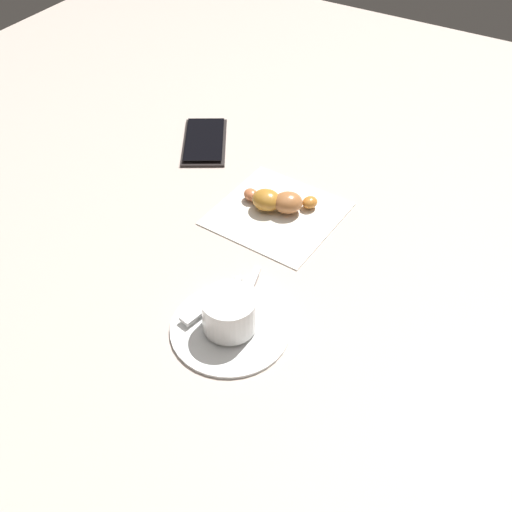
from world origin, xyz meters
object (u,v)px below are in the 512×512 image
croissant (277,201)px  sugar_packet (201,308)px  espresso_cup (230,311)px  napkin (277,213)px  saucer (230,327)px  cell_phone (204,141)px  teaspoon (238,315)px

croissant → sugar_packet: bearing=5.0°
espresso_cup → sugar_packet: size_ratio=1.42×
espresso_cup → napkin: espresso_cup is taller
saucer → cell_phone: cell_phone is taller
sugar_packet → cell_phone: 0.39m
cell_phone → sugar_packet: bearing=33.8°
napkin → cell_phone: bearing=-117.0°
teaspoon → sugar_packet: bearing=-72.6°
napkin → cell_phone: cell_phone is taller
sugar_packet → cell_phone: bearing=-134.4°
teaspoon → sugar_packet: 0.05m
croissant → napkin: bearing=30.1°
sugar_packet → napkin: (-0.22, -0.01, -0.01)m
croissant → cell_phone: croissant is taller
napkin → espresso_cup: bearing=14.7°
espresso_cup → saucer: bearing=32.3°
teaspoon → napkin: 0.22m
sugar_packet → napkin: bearing=-164.3°
saucer → sugar_packet: size_ratio=2.41×
saucer → espresso_cup: 0.03m
saucer → espresso_cup: espresso_cup is taller
sugar_packet → teaspoon: bearing=119.3°
sugar_packet → croissant: size_ratio=0.56×
saucer → sugar_packet: 0.04m
espresso_cup → croissant: espresso_cup is taller
teaspoon → croissant: bearing=-163.1°
saucer → sugar_packet: sugar_packet is taller
croissant → cell_phone: bearing=-115.6°
napkin → cell_phone: (-0.10, -0.20, 0.00)m
napkin → croissant: (-0.01, -0.00, 0.02)m
saucer → teaspoon: teaspoon is taller
espresso_cup → teaspoon: espresso_cup is taller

